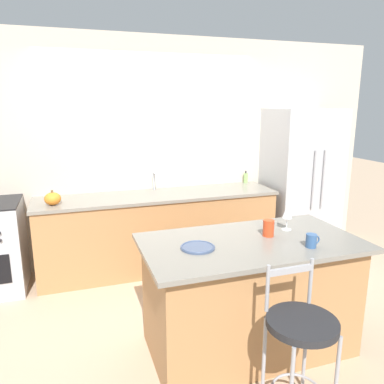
% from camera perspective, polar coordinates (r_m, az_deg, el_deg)
% --- Properties ---
extents(ground_plane, '(18.00, 18.00, 0.00)m').
position_cam_1_polar(ground_plane, '(4.32, -3.68, -13.15)').
color(ground_plane, tan).
extents(wall_back, '(6.00, 0.07, 2.70)m').
position_cam_1_polar(wall_back, '(4.61, -6.23, 6.09)').
color(wall_back, beige).
rests_on(wall_back, ground_plane).
extents(back_counter, '(2.77, 0.70, 0.90)m').
position_cam_1_polar(back_counter, '(4.49, -5.04, -5.85)').
color(back_counter, '#A87547').
rests_on(back_counter, ground_plane).
extents(sink_faucet, '(0.02, 0.13, 0.22)m').
position_cam_1_polar(sink_faucet, '(4.53, -5.79, 1.99)').
color(sink_faucet, '#ADAFB5').
rests_on(sink_faucet, back_counter).
extents(kitchen_island, '(1.67, 0.91, 0.91)m').
position_cam_1_polar(kitchen_island, '(3.09, 8.73, -15.19)').
color(kitchen_island, '#A87547').
rests_on(kitchen_island, ground_plane).
extents(refrigerator, '(0.86, 0.73, 1.87)m').
position_cam_1_polar(refrigerator, '(5.09, 16.14, 1.55)').
color(refrigerator, '#ADAFB5').
rests_on(refrigerator, ground_plane).
extents(bar_stool_near, '(0.42, 0.42, 1.00)m').
position_cam_1_polar(bar_stool_near, '(2.46, 16.15, -20.69)').
color(bar_stool_near, '#99999E').
rests_on(bar_stool_near, ground_plane).
extents(dinner_plate, '(0.25, 0.25, 0.02)m').
position_cam_1_polar(dinner_plate, '(2.72, 0.87, -8.39)').
color(dinner_plate, '#425170').
rests_on(dinner_plate, kitchen_island).
extents(wine_glass, '(0.08, 0.08, 0.22)m').
position_cam_1_polar(wine_glass, '(3.16, 14.34, -2.93)').
color(wine_glass, white).
rests_on(wine_glass, kitchen_island).
extents(coffee_mug, '(0.11, 0.08, 0.10)m').
position_cam_1_polar(coffee_mug, '(2.86, 17.75, -7.07)').
color(coffee_mug, '#335689').
rests_on(coffee_mug, kitchen_island).
extents(tumbler_cup, '(0.09, 0.09, 0.13)m').
position_cam_1_polar(tumbler_cup, '(3.00, 11.58, -5.41)').
color(tumbler_cup, red).
rests_on(tumbler_cup, kitchen_island).
extents(pumpkin_decoration, '(0.17, 0.17, 0.16)m').
position_cam_1_polar(pumpkin_decoration, '(4.12, -20.47, -0.96)').
color(pumpkin_decoration, orange).
rests_on(pumpkin_decoration, back_counter).
extents(soap_bottle, '(0.05, 0.05, 0.16)m').
position_cam_1_polar(soap_bottle, '(5.00, 8.18, 2.15)').
color(soap_bottle, '#89B260').
rests_on(soap_bottle, back_counter).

